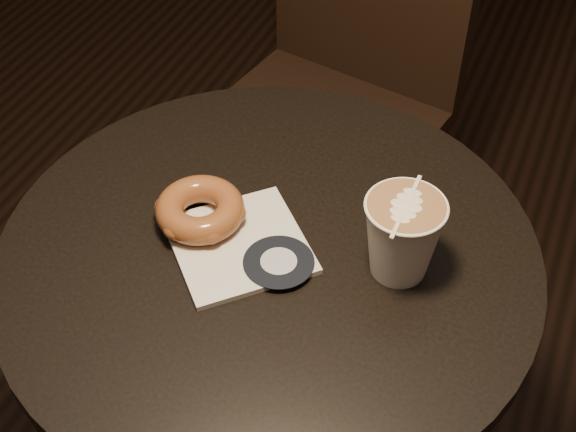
{
  "coord_description": "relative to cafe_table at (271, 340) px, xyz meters",
  "views": [
    {
      "loc": [
        0.3,
        -0.63,
        1.5
      ],
      "look_at": [
        0.01,
        0.03,
        0.79
      ],
      "focal_mm": 50.0,
      "sensor_mm": 36.0,
      "label": 1
    }
  ],
  "objects": [
    {
      "name": "cafe_table",
      "position": [
        0.0,
        0.0,
        0.0
      ],
      "size": [
        0.7,
        0.7,
        0.75
      ],
      "color": "black",
      "rests_on": "ground"
    },
    {
      "name": "doughnut",
      "position": [
        -0.1,
        0.0,
        0.23
      ],
      "size": [
        0.12,
        0.12,
        0.04
      ],
      "primitive_type": "torus",
      "color": "brown",
      "rests_on": "pastry_bag"
    },
    {
      "name": "pastry_bag",
      "position": [
        -0.03,
        -0.01,
        0.2
      ],
      "size": [
        0.23,
        0.23,
        0.01
      ],
      "primitive_type": "cube",
      "rotation": [
        0.0,
        0.0,
        0.78
      ],
      "color": "silver",
      "rests_on": "cafe_table"
    },
    {
      "name": "latte_cup",
      "position": [
        0.16,
        0.03,
        0.25
      ],
      "size": [
        0.1,
        0.1,
        0.11
      ],
      "primitive_type": null,
      "color": "white",
      "rests_on": "cafe_table"
    },
    {
      "name": "chair",
      "position": [
        -0.13,
        0.65,
        0.05
      ],
      "size": [
        0.5,
        0.5,
        1.08
      ],
      "rotation": [
        0.0,
        0.0,
        -0.18
      ],
      "color": "black",
      "rests_on": "ground"
    }
  ]
}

